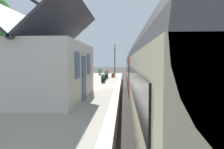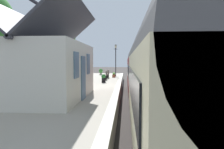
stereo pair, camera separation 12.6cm
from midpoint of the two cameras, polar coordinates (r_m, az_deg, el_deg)
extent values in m
plane|color=#383330|center=(16.07, 6.18, -6.28)|extent=(160.00, 160.00, 0.00)
cube|color=#A39B8C|center=(16.26, -6.99, -4.54)|extent=(32.00, 5.40, 0.91)
cube|color=beige|center=(15.93, 1.95, -3.00)|extent=(32.00, 0.36, 0.02)
cube|color=gray|center=(16.21, 11.94, -6.00)|extent=(52.00, 0.08, 0.14)
cube|color=gray|center=(16.07, 6.83, -6.03)|extent=(52.00, 0.08, 0.14)
cube|color=black|center=(16.76, 9.17, -4.68)|extent=(9.79, 2.29, 0.70)
cube|color=maroon|center=(16.61, 9.23, 0.45)|extent=(10.65, 2.70, 2.30)
cylinder|color=#515154|center=(16.58, 9.27, 4.42)|extent=(10.65, 2.65, 2.65)
cube|color=black|center=(16.52, 4.52, 1.47)|extent=(9.05, 0.03, 0.80)
cylinder|color=black|center=(19.91, 8.30, -3.34)|extent=(0.70, 2.16, 0.70)
cylinder|color=black|center=(13.62, 10.45, -6.63)|extent=(0.70, 2.16, 0.70)
cube|color=black|center=(21.91, 7.90, 2.29)|extent=(0.04, 2.16, 0.90)
cylinder|color=#F2EDCC|center=(21.98, 7.87, -0.25)|extent=(0.06, 0.24, 0.24)
cube|color=red|center=(22.05, 7.86, -1.43)|extent=(0.16, 2.56, 0.24)
cube|color=black|center=(6.79, 17.86, -17.43)|extent=(8.35, 2.29, 0.70)
cube|color=beige|center=(6.41, 18.13, -4.81)|extent=(9.08, 2.70, 2.30)
cylinder|color=#515154|center=(6.35, 18.34, 5.51)|extent=(9.08, 2.65, 2.65)
cube|color=black|center=(6.18, 5.82, -2.28)|extent=(7.72, 0.03, 0.80)
cylinder|color=black|center=(9.33, 13.70, -11.49)|extent=(0.70, 2.16, 0.70)
cube|color=silver|center=(10.98, -17.54, 0.95)|extent=(6.10, 3.94, 2.74)
cube|color=#38383F|center=(10.79, -12.77, 12.95)|extent=(6.60, 2.22, 1.99)
cube|color=#38383F|center=(11.50, -22.45, 12.19)|extent=(6.60, 2.22, 1.99)
cylinder|color=#38383F|center=(11.28, -17.86, 16.99)|extent=(6.60, 0.16, 0.16)
cube|color=brown|center=(12.43, -15.42, 13.11)|extent=(0.56, 0.56, 2.37)
cube|color=slate|center=(10.25, -7.49, -0.90)|extent=(0.90, 0.06, 2.10)
cube|color=slate|center=(8.85, -9.29, 2.57)|extent=(0.80, 0.05, 1.10)
cube|color=slate|center=(11.59, -6.17, 2.86)|extent=(0.80, 0.05, 1.10)
cube|color=brown|center=(20.80, -1.86, -0.20)|extent=(1.41, 0.43, 0.06)
cube|color=brown|center=(20.77, -1.37, 0.43)|extent=(1.40, 0.13, 0.40)
cube|color=black|center=(20.26, -1.98, -0.96)|extent=(0.07, 0.36, 0.44)
cube|color=black|center=(21.37, -1.74, -0.72)|extent=(0.07, 0.36, 0.44)
cube|color=brown|center=(22.85, -1.30, 0.15)|extent=(1.41, 0.44, 0.06)
cube|color=brown|center=(22.82, -0.85, 0.72)|extent=(1.40, 0.15, 0.40)
cube|color=black|center=(22.31, -1.47, -0.53)|extent=(0.07, 0.36, 0.44)
cube|color=black|center=(23.42, -1.14, -0.33)|extent=(0.07, 0.36, 0.44)
cube|color=#9E5138|center=(23.93, 0.66, -0.40)|extent=(0.92, 0.32, 0.31)
ellipsoid|color=#4C8C2D|center=(23.92, 0.66, 0.25)|extent=(0.83, 0.29, 0.29)
cylinder|color=#9E5138|center=(20.10, -8.75, -1.23)|extent=(0.33, 0.33, 0.31)
ellipsoid|color=olive|center=(20.08, -8.76, -0.41)|extent=(0.38, 0.38, 0.44)
cone|color=gray|center=(28.04, -2.93, 0.26)|extent=(0.50, 0.50, 0.36)
cylinder|color=gray|center=(28.05, -2.93, -0.05)|extent=(0.27, 0.27, 0.06)
ellipsoid|color=#3D8438|center=(28.02, -2.93, 1.00)|extent=(0.52, 0.52, 0.59)
cylinder|color=black|center=(18.04, -2.11, -1.59)|extent=(0.34, 0.34, 0.40)
ellipsoid|color=#2D7233|center=(18.01, -2.12, -0.53)|extent=(0.38, 0.38, 0.38)
cube|color=#9E5138|center=(17.44, -6.52, -1.92)|extent=(1.01, 0.32, 0.33)
ellipsoid|color=#4C8C2D|center=(17.42, -6.52, -1.00)|extent=(0.91, 0.29, 0.29)
cylinder|color=black|center=(25.10, 1.16, 3.38)|extent=(0.10, 0.10, 3.45)
cylinder|color=black|center=(25.14, 1.17, 6.98)|extent=(0.05, 0.50, 0.05)
cube|color=beige|center=(25.15, 1.17, 7.63)|extent=(0.24, 0.24, 0.32)
cone|color=black|center=(25.17, 1.17, 8.13)|extent=(0.32, 0.32, 0.14)
cylinder|color=#4C3828|center=(23.84, -15.48, 1.77)|extent=(0.36, 0.36, 4.06)
ellipsoid|color=#4C8C2D|center=(24.04, -15.65, 11.21)|extent=(5.06, 4.98, 5.46)
camera|label=1|loc=(0.06, -89.73, 0.02)|focal=33.51mm
camera|label=2|loc=(0.06, 90.27, -0.02)|focal=33.51mm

